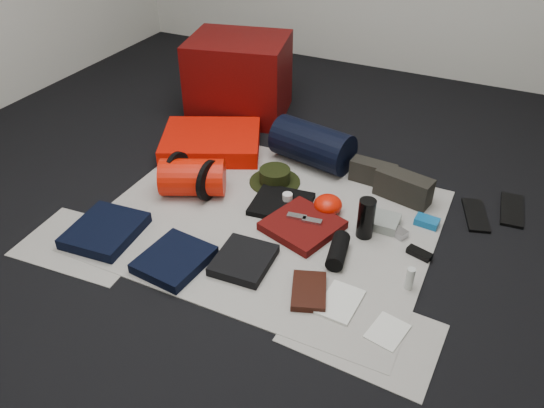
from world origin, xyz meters
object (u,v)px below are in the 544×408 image
at_px(paperback_book, 309,291).
at_px(sleeping_pad, 211,142).
at_px(stuff_sack, 193,177).
at_px(water_bottle, 366,218).
at_px(red_cabinet, 239,77).
at_px(compact_camera, 398,232).
at_px(navy_duffel, 312,145).

bearing_deg(paperback_book, sleeping_pad, 118.54).
height_order(stuff_sack, water_bottle, water_bottle).
height_order(red_cabinet, sleeping_pad, red_cabinet).
bearing_deg(paperback_book, water_bottle, 59.30).
distance_m(red_cabinet, compact_camera, 1.60).
bearing_deg(paperback_book, navy_duffel, 91.44).
relative_size(red_cabinet, navy_duffel, 1.36).
distance_m(red_cabinet, paperback_book, 1.80).
relative_size(red_cabinet, stuff_sack, 1.85).
relative_size(stuff_sack, compact_camera, 3.77).
distance_m(navy_duffel, water_bottle, 0.71).
bearing_deg(paperback_book, compact_camera, 46.69).
distance_m(stuff_sack, compact_camera, 1.09).
xyz_separation_m(red_cabinet, sleeping_pad, (0.09, -0.53, -0.20)).
xyz_separation_m(navy_duffel, paperback_book, (0.39, -1.00, -0.10)).
relative_size(sleeping_pad, water_bottle, 2.83).
bearing_deg(sleeping_pad, water_bottle, -20.34).
relative_size(red_cabinet, paperback_book, 2.84).
bearing_deg(red_cabinet, paperback_book, -65.67).
xyz_separation_m(red_cabinet, stuff_sack, (0.25, -0.98, -0.15)).
xyz_separation_m(navy_duffel, water_bottle, (0.48, -0.52, -0.02)).
xyz_separation_m(red_cabinet, water_bottle, (1.18, -0.94, -0.15)).
distance_m(sleeping_pad, compact_camera, 1.28).
relative_size(stuff_sack, navy_duffel, 0.73).
bearing_deg(stuff_sack, water_bottle, 2.79).
height_order(compact_camera, paperback_book, compact_camera).
bearing_deg(sleeping_pad, paperback_book, -41.37).
bearing_deg(navy_duffel, red_cabinet, 160.27).
bearing_deg(water_bottle, stuff_sack, -177.21).
distance_m(sleeping_pad, stuff_sack, 0.48).
relative_size(navy_duffel, compact_camera, 5.13).
bearing_deg(compact_camera, water_bottle, -127.41).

